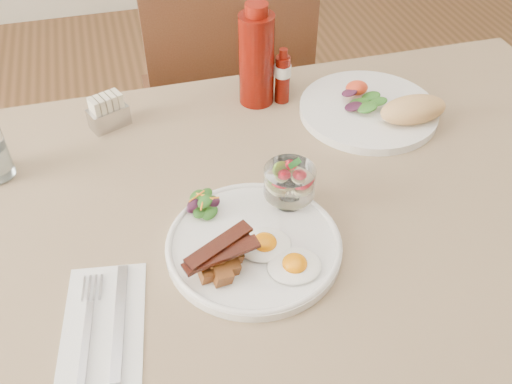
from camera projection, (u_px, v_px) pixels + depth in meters
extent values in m
cylinder|color=brown|center=(22.00, 263.00, 1.40)|extent=(0.06, 0.06, 0.71)
cylinder|color=brown|center=(452.00, 180.00, 1.63)|extent=(0.06, 0.06, 0.71)
cube|color=brown|center=(306.00, 212.00, 1.01)|extent=(1.30, 0.85, 0.04)
cube|color=#8D7256|center=(307.00, 203.00, 0.99)|extent=(1.33, 0.88, 0.00)
cylinder|color=brown|center=(178.00, 213.00, 1.72)|extent=(0.04, 0.04, 0.45)
cylinder|color=brown|center=(292.00, 192.00, 1.79)|extent=(0.04, 0.04, 0.45)
cylinder|color=brown|center=(161.00, 142.00, 1.97)|extent=(0.04, 0.04, 0.45)
cylinder|color=brown|center=(261.00, 126.00, 2.04)|extent=(0.04, 0.04, 0.45)
cube|color=brown|center=(220.00, 105.00, 1.72)|extent=(0.42, 0.42, 0.03)
cube|color=brown|center=(233.00, 70.00, 1.42)|extent=(0.42, 0.03, 0.46)
cylinder|color=white|center=(254.00, 246.00, 0.91)|extent=(0.28, 0.28, 0.02)
ellipsoid|color=white|center=(295.00, 266.00, 0.86)|extent=(0.11, 0.10, 0.01)
ellipsoid|color=orange|center=(295.00, 263.00, 0.86)|extent=(0.04, 0.04, 0.02)
ellipsoid|color=white|center=(265.00, 245.00, 0.89)|extent=(0.11, 0.10, 0.01)
ellipsoid|color=orange|center=(265.00, 242.00, 0.89)|extent=(0.04, 0.04, 0.02)
cube|color=brown|center=(215.00, 261.00, 0.86)|extent=(0.03, 0.03, 0.02)
cube|color=brown|center=(230.00, 266.00, 0.85)|extent=(0.03, 0.03, 0.03)
cube|color=brown|center=(208.00, 274.00, 0.84)|extent=(0.02, 0.02, 0.02)
cube|color=brown|center=(234.00, 255.00, 0.87)|extent=(0.03, 0.03, 0.02)
cube|color=brown|center=(222.00, 275.00, 0.84)|extent=(0.03, 0.03, 0.03)
cube|color=brown|center=(204.00, 260.00, 0.86)|extent=(0.02, 0.02, 0.02)
cube|color=brown|center=(225.00, 254.00, 0.84)|extent=(0.03, 0.03, 0.02)
cube|color=brown|center=(216.00, 260.00, 0.84)|extent=(0.02, 0.02, 0.02)
cube|color=#491A0C|center=(218.00, 253.00, 0.84)|extent=(0.11, 0.06, 0.01)
cube|color=#491A0C|center=(223.00, 254.00, 0.83)|extent=(0.11, 0.04, 0.01)
cube|color=#491A0C|center=(219.00, 245.00, 0.84)|extent=(0.11, 0.07, 0.01)
ellipsoid|color=#1C5316|center=(203.00, 210.00, 0.95)|extent=(0.04, 0.03, 0.01)
ellipsoid|color=#1C5316|center=(210.00, 203.00, 0.96)|extent=(0.03, 0.03, 0.01)
ellipsoid|color=#331024|center=(193.00, 207.00, 0.95)|extent=(0.03, 0.02, 0.01)
ellipsoid|color=#1C5316|center=(210.00, 212.00, 0.93)|extent=(0.04, 0.03, 0.01)
ellipsoid|color=#1C5316|center=(200.00, 211.00, 0.93)|extent=(0.03, 0.03, 0.01)
ellipsoid|color=#331024|center=(214.00, 203.00, 0.94)|extent=(0.03, 0.02, 0.01)
ellipsoid|color=#1C5316|center=(197.00, 197.00, 0.95)|extent=(0.03, 0.03, 0.01)
ellipsoid|color=#1C5316|center=(206.00, 194.00, 0.95)|extent=(0.03, 0.02, 0.01)
ellipsoid|color=#331024|center=(193.00, 205.00, 0.93)|extent=(0.03, 0.02, 0.01)
ellipsoid|color=#1C5316|center=(205.00, 201.00, 0.93)|extent=(0.03, 0.03, 0.01)
cylinder|color=orange|center=(205.00, 196.00, 0.93)|extent=(0.03, 0.03, 0.01)
cylinder|color=orange|center=(197.00, 196.00, 0.93)|extent=(0.03, 0.02, 0.01)
cylinder|color=orange|center=(210.00, 198.00, 0.93)|extent=(0.03, 0.01, 0.01)
cylinder|color=orange|center=(202.00, 202.00, 0.92)|extent=(0.01, 0.03, 0.01)
cylinder|color=white|center=(288.00, 200.00, 0.96)|extent=(0.05, 0.05, 0.01)
cylinder|color=white|center=(289.00, 195.00, 0.96)|extent=(0.02, 0.02, 0.02)
cylinder|color=white|center=(289.00, 181.00, 0.93)|extent=(0.09, 0.09, 0.05)
cylinder|color=#FFF4B4|center=(281.00, 184.00, 0.94)|extent=(0.02, 0.02, 0.01)
cylinder|color=#FFF4B4|center=(298.00, 185.00, 0.94)|extent=(0.02, 0.02, 0.01)
cylinder|color=#FFF4B4|center=(287.00, 176.00, 0.95)|extent=(0.02, 0.02, 0.01)
cylinder|color=olive|center=(282.00, 172.00, 0.93)|extent=(0.03, 0.03, 0.01)
cone|color=red|center=(299.00, 176.00, 0.92)|extent=(0.02, 0.02, 0.02)
cone|color=red|center=(283.00, 175.00, 0.91)|extent=(0.02, 0.02, 0.02)
cone|color=red|center=(289.00, 164.00, 0.93)|extent=(0.02, 0.02, 0.02)
ellipsoid|color=#2B792E|center=(293.00, 165.00, 0.91)|extent=(0.02, 0.01, 0.00)
ellipsoid|color=#2B792E|center=(297.00, 162.00, 0.91)|extent=(0.02, 0.01, 0.00)
cylinder|color=white|center=(368.00, 110.00, 1.18)|extent=(0.29, 0.29, 0.02)
ellipsoid|color=#1C5316|center=(358.00, 104.00, 1.17)|extent=(0.05, 0.04, 0.01)
ellipsoid|color=#1C5316|center=(371.00, 96.00, 1.19)|extent=(0.05, 0.04, 0.01)
ellipsoid|color=#331024|center=(354.00, 106.00, 1.16)|extent=(0.04, 0.04, 0.01)
ellipsoid|color=#1C5316|center=(367.00, 108.00, 1.14)|extent=(0.05, 0.04, 0.01)
ellipsoid|color=#1C5316|center=(379.00, 102.00, 1.16)|extent=(0.04, 0.04, 0.01)
ellipsoid|color=#331024|center=(349.00, 93.00, 1.18)|extent=(0.04, 0.03, 0.01)
ellipsoid|color=red|center=(356.00, 90.00, 1.20)|extent=(0.05, 0.04, 0.03)
ellipsoid|color=tan|center=(414.00, 108.00, 1.12)|extent=(0.15, 0.11, 0.05)
cylinder|color=#590B05|center=(257.00, 60.00, 1.16)|extent=(0.09, 0.09, 0.19)
cylinder|color=maroon|center=(257.00, 9.00, 1.08)|extent=(0.06, 0.06, 0.02)
cylinder|color=#590B05|center=(282.00, 80.00, 1.19)|extent=(0.03, 0.03, 0.10)
cylinder|color=beige|center=(283.00, 70.00, 1.17)|extent=(0.04, 0.04, 0.02)
cylinder|color=maroon|center=(283.00, 53.00, 1.15)|extent=(0.02, 0.02, 0.02)
cube|color=#B1B0B5|center=(109.00, 117.00, 1.14)|extent=(0.09, 0.07, 0.04)
cube|color=#C8B68D|center=(95.00, 111.00, 1.11)|extent=(0.02, 0.04, 0.05)
cube|color=#C8B68D|center=(101.00, 109.00, 1.12)|extent=(0.02, 0.04, 0.05)
cube|color=#C8B68D|center=(107.00, 106.00, 1.12)|extent=(0.02, 0.04, 0.05)
cube|color=#C8B68D|center=(113.00, 104.00, 1.13)|extent=(0.02, 0.04, 0.05)
cube|color=#C8B68D|center=(118.00, 102.00, 1.14)|extent=(0.02, 0.04, 0.05)
cube|color=white|center=(104.00, 323.00, 0.81)|extent=(0.14, 0.22, 0.00)
cube|color=#B1B0B5|center=(119.00, 320.00, 0.81)|extent=(0.04, 0.20, 0.00)
cube|color=#B1B0B5|center=(86.00, 342.00, 0.78)|extent=(0.03, 0.13, 0.00)
cube|color=#B1B0B5|center=(84.00, 288.00, 0.85)|extent=(0.01, 0.05, 0.00)
cube|color=#B1B0B5|center=(89.00, 288.00, 0.85)|extent=(0.01, 0.05, 0.00)
cube|color=#B1B0B5|center=(95.00, 287.00, 0.85)|extent=(0.01, 0.05, 0.00)
cube|color=#B1B0B5|center=(101.00, 287.00, 0.85)|extent=(0.01, 0.05, 0.00)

